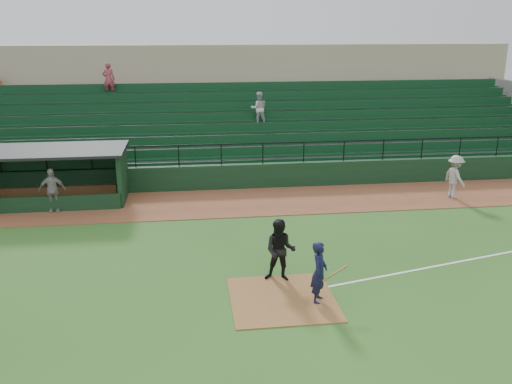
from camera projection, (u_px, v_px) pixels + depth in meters
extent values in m
plane|color=#2B591C|center=(277.00, 283.00, 16.46)|extent=(90.00, 90.00, 0.00)
cube|color=brown|center=(247.00, 202.00, 24.03)|extent=(40.00, 4.00, 0.03)
cube|color=brown|center=(283.00, 299.00, 15.51)|extent=(3.00, 3.00, 0.03)
cube|color=white|center=(499.00, 254.00, 18.57)|extent=(17.49, 4.44, 0.01)
cube|color=black|center=(242.00, 176.00, 25.94)|extent=(36.00, 0.35, 1.20)
cylinder|color=black|center=(242.00, 144.00, 25.47)|extent=(36.00, 0.06, 0.06)
cube|color=slate|center=(233.00, 133.00, 30.23)|extent=(36.00, 9.00, 3.60)
cube|color=#0E361B|center=(234.00, 126.00, 29.62)|extent=(34.56, 8.00, 4.05)
cube|color=gray|center=(224.00, 94.00, 35.97)|extent=(38.00, 3.00, 6.40)
cube|color=slate|center=(227.00, 89.00, 33.93)|extent=(36.00, 2.00, 0.20)
imported|color=#BBBBBB|center=(259.00, 108.00, 29.81)|extent=(0.89, 0.69, 1.82)
imported|color=#95363F|center=(109.00, 79.00, 31.21)|extent=(0.70, 0.46, 1.93)
cube|color=black|center=(32.00, 171.00, 24.78)|extent=(8.50, 0.20, 2.30)
cube|color=black|center=(123.00, 175.00, 24.07)|extent=(0.20, 2.60, 2.30)
cube|color=black|center=(20.00, 151.00, 23.19)|extent=(8.90, 3.20, 0.12)
cube|color=olive|center=(32.00, 192.00, 24.67)|extent=(7.65, 0.40, 0.50)
cube|color=black|center=(17.00, 205.00, 22.51)|extent=(8.50, 0.12, 0.70)
imported|color=black|center=(319.00, 272.00, 15.13)|extent=(0.67, 0.79, 1.83)
cylinder|color=olive|center=(335.00, 273.00, 14.98)|extent=(0.79, 0.34, 0.35)
imported|color=black|center=(280.00, 251.00, 16.39)|extent=(1.13, 0.99, 1.98)
imported|color=#9F9A94|center=(455.00, 177.00, 24.30)|extent=(0.95, 1.39, 1.97)
imported|color=gray|center=(52.00, 190.00, 22.47)|extent=(1.14, 0.56, 1.88)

